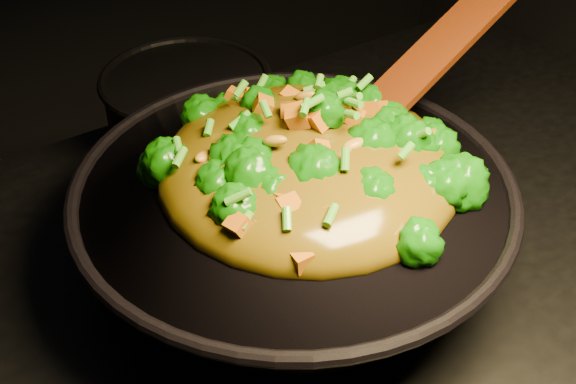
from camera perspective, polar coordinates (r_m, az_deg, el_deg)
wok at (r=0.79m, az=0.40°, el=-3.12°), size 0.54×0.54×0.13m
stir_fry at (r=0.73m, az=1.63°, el=4.85°), size 0.39×0.39×0.11m
spatula at (r=0.82m, az=9.20°, el=8.48°), size 0.33×0.10×0.14m
back_pot at (r=0.99m, az=-7.81°, el=6.09°), size 0.26×0.26×0.12m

